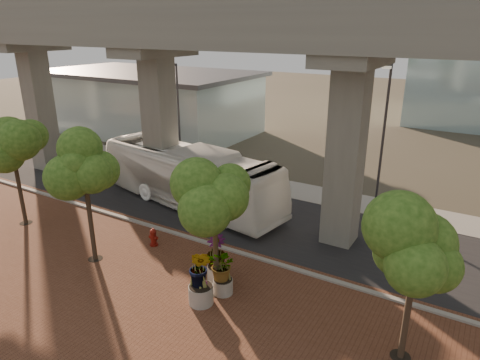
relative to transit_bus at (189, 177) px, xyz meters
The scene contains 18 objects.
ground 4.56m from the transit_bus, 26.18° to the right, with size 160.00×160.00×0.00m, color #3D392C.
brick_plaza 10.68m from the transit_bus, 69.22° to the right, with size 70.00×13.00×0.06m, color brown.
asphalt_road 4.17m from the transit_bus, ahead, with size 90.00×8.00×0.04m, color black.
curb_strip 5.64m from the transit_bus, 45.78° to the right, with size 70.00×0.25×0.16m, color gray.
far_sidewalk 7.03m from the transit_bus, 56.63° to the left, with size 90.00×3.00×0.06m, color gray.
transit_viaduct 6.58m from the transit_bus, ahead, with size 72.00×5.60×12.40m.
station_pavilion 21.61m from the transit_bus, 138.95° to the left, with size 23.00×13.00×6.30m.
transit_bus is the anchor object (origin of this frame).
fire_hydrant 5.82m from the transit_bus, 71.81° to the right, with size 0.48×0.43×0.96m.
planter_front 10.03m from the transit_bus, 44.70° to the right, with size 1.86×1.86×2.05m.
planter_right 8.94m from the transit_bus, 45.05° to the right, with size 2.03×2.03×2.17m.
planter_left 10.53m from the transit_bus, 50.24° to the right, with size 2.24×2.24×2.47m.
street_tree_far_west 9.98m from the transit_bus, 131.57° to the right, with size 3.87×3.87×6.42m.
street_tree_near_west 8.44m from the transit_bus, 88.17° to the right, with size 3.23×3.23×6.31m.
street_tree_near_east 10.27m from the transit_bus, 46.23° to the right, with size 3.56×3.56×6.01m.
street_tree_far_east 16.19m from the transit_bus, 26.07° to the right, with size 3.54×3.54×5.94m.
streetlamp_west 6.30m from the transit_bus, 134.50° to the left, with size 0.41×1.20×8.25m.
streetlamp_east 11.86m from the transit_bus, 23.15° to the left, with size 0.44×1.28×8.86m.
Camera 1 is at (11.95, -18.08, 10.74)m, focal length 32.00 mm.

